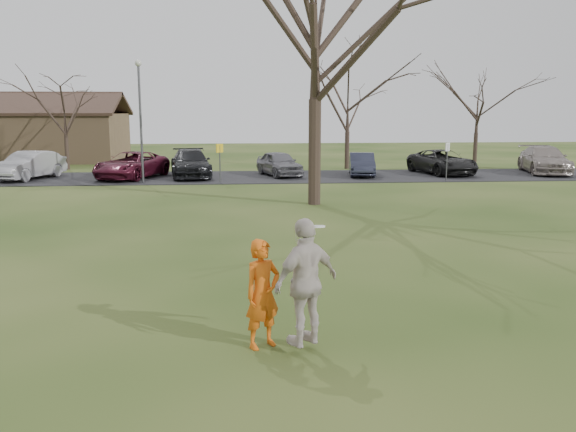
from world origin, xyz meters
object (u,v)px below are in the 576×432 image
object	(u,v)px
car_5	(362,164)
lamp_post	(140,106)
car_4	(279,163)
car_1	(29,165)
car_2	(132,165)
car_7	(544,160)
car_3	(191,163)
catching_play	(306,282)
big_tree	(316,25)
player_defender	(263,294)
car_6	(442,162)

from	to	relation	value
car_5	lamp_post	distance (m)	12.75
car_4	lamp_post	world-z (taller)	lamp_post
car_1	car_2	distance (m)	5.50
car_4	car_5	size ratio (longest dim) A/B	1.05
car_4	car_7	size ratio (longest dim) A/B	0.76
car_1	car_3	xyz separation A→B (m)	(8.72, 0.38, 0.01)
catching_play	lamp_post	size ratio (longest dim) A/B	0.32
catching_play	lamp_post	xyz separation A→B (m)	(-5.96, 22.35, 2.82)
car_4	big_tree	bearing A→B (deg)	-103.44
car_2	catching_play	world-z (taller)	catching_play
player_defender	lamp_post	bearing A→B (deg)	71.03
player_defender	car_2	xyz separation A→B (m)	(-6.26, 24.41, -0.12)
lamp_post	car_2	bearing A→B (deg)	112.62
car_5	catching_play	distance (m)	25.63
catching_play	car_5	bearing A→B (deg)	76.24
car_1	catching_play	distance (m)	27.64
car_2	catching_play	bearing A→B (deg)	-54.80
car_6	car_3	bearing A→B (deg)	169.84
car_5	car_1	bearing A→B (deg)	-170.48
player_defender	car_7	size ratio (longest dim) A/B	0.32
car_4	lamp_post	distance (m)	8.48
car_1	car_6	size ratio (longest dim) A/B	0.90
car_1	player_defender	bearing A→B (deg)	-45.55
lamp_post	car_5	bearing A→B (deg)	11.89
car_2	car_5	world-z (taller)	car_2
car_1	car_2	bearing A→B (deg)	18.65
car_1	catching_play	bearing A→B (deg)	-44.53
car_2	lamp_post	xyz separation A→B (m)	(0.97, -2.32, 3.20)
car_4	car_6	bearing A→B (deg)	-16.31
car_3	car_6	world-z (taller)	car_3
player_defender	catching_play	world-z (taller)	catching_play
car_5	car_4	bearing A→B (deg)	-174.97
car_2	car_4	xyz separation A→B (m)	(8.27, 0.54, -0.02)
player_defender	car_1	xyz separation A→B (m)	(-11.76, 24.42, -0.09)
car_5	car_7	bearing A→B (deg)	11.25
big_tree	car_2	bearing A→B (deg)	132.40
car_2	car_5	bearing A→B (deg)	20.47
car_3	car_7	xyz separation A→B (m)	(21.02, 0.29, 0.03)
car_4	catching_play	distance (m)	25.25
car_2	player_defender	bearing A→B (deg)	-56.11
player_defender	car_7	distance (m)	30.87
car_6	player_defender	bearing A→B (deg)	-126.33
car_1	lamp_post	world-z (taller)	lamp_post
car_1	catching_play	xyz separation A→B (m)	(12.43, -24.68, 0.35)
car_5	catching_play	xyz separation A→B (m)	(-6.10, -24.89, 0.45)
player_defender	lamp_post	size ratio (longest dim) A/B	0.28
car_3	car_6	size ratio (longest dim) A/B	1.03
car_4	car_6	size ratio (longest dim) A/B	0.81
car_6	car_7	bearing A→B (deg)	-11.57
catching_play	car_4	bearing A→B (deg)	86.96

